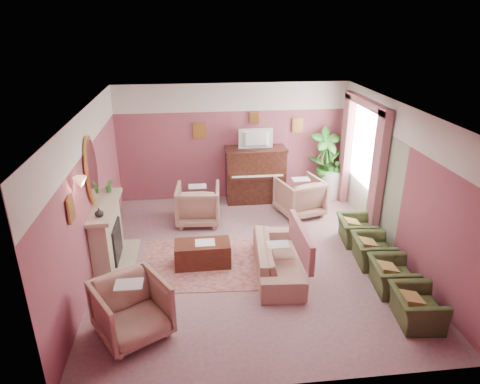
{
  "coord_description": "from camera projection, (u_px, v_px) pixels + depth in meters",
  "views": [
    {
      "loc": [
        -0.97,
        -6.88,
        4.25
      ],
      "look_at": [
        -0.13,
        0.4,
        1.19
      ],
      "focal_mm": 32.0,
      "sensor_mm": 36.0,
      "label": 1
    }
  ],
  "objects": [
    {
      "name": "fireplace_surround",
      "position": [
        107.0,
        235.0,
        7.75
      ],
      "size": [
        0.3,
        1.4,
        1.1
      ],
      "primitive_type": "cube",
      "color": "#B6AC8F",
      "rests_on": "floor"
    },
    {
      "name": "floral_armchair_front",
      "position": [
        131.0,
        307.0,
        5.96
      ],
      "size": [
        0.91,
        0.91,
        0.95
      ],
      "primitive_type": "imported",
      "color": "tan",
      "rests_on": "floor"
    },
    {
      "name": "wall_right",
      "position": [
        399.0,
        183.0,
        7.8
      ],
      "size": [
        0.02,
        6.0,
        2.8
      ],
      "primitive_type": "cube",
      "color": "#6E3A51",
      "rests_on": "floor"
    },
    {
      "name": "floral_armchair_left",
      "position": [
        198.0,
        202.0,
        9.27
      ],
      "size": [
        0.91,
        0.91,
        0.95
      ],
      "primitive_type": "imported",
      "color": "tan",
      "rests_on": "floor"
    },
    {
      "name": "wall_front",
      "position": [
        287.0,
        291.0,
        4.76
      ],
      "size": [
        5.5,
        0.02,
        2.8
      ],
      "primitive_type": "cube",
      "color": "#6E3A51",
      "rests_on": "floor"
    },
    {
      "name": "piano",
      "position": [
        255.0,
        175.0,
        10.31
      ],
      "size": [
        1.4,
        0.6,
        1.3
      ],
      "primitive_type": "cube",
      "color": "#331711",
      "rests_on": "floor"
    },
    {
      "name": "mantel_vase",
      "position": [
        99.0,
        213.0,
        7.03
      ],
      "size": [
        0.16,
        0.16,
        0.16
      ],
      "primitive_type": "imported",
      "color": "silver",
      "rests_on": "mantel_shelf"
    },
    {
      "name": "table_paper",
      "position": [
        205.0,
        243.0,
        7.67
      ],
      "size": [
        0.35,
        0.28,
        0.01
      ],
      "primitive_type": "cube",
      "color": "white",
      "rests_on": "coffee_table"
    },
    {
      "name": "hearth",
      "position": [
        121.0,
        260.0,
        7.97
      ],
      "size": [
        0.55,
        1.5,
        0.02
      ],
      "primitive_type": "cube",
      "color": "#B6AC8F",
      "rests_on": "floor"
    },
    {
      "name": "floral_armchair_right",
      "position": [
        300.0,
        195.0,
        9.65
      ],
      "size": [
        0.91,
        0.91,
        0.95
      ],
      "primitive_type": "imported",
      "color": "tan",
      "rests_on": "floor"
    },
    {
      "name": "piano_keyshelf",
      "position": [
        258.0,
        178.0,
        9.96
      ],
      "size": [
        1.3,
        0.12,
        0.06
      ],
      "primitive_type": "cube",
      "color": "#331711",
      "rests_on": "piano"
    },
    {
      "name": "curtain_left",
      "position": [
        378.0,
        176.0,
        8.4
      ],
      "size": [
        0.16,
        0.34,
        2.6
      ],
      "primitive_type": "cube",
      "color": "#A25D67",
      "rests_on": "floor"
    },
    {
      "name": "mirror_glass",
      "position": [
        93.0,
        170.0,
        7.25
      ],
      "size": [
        0.01,
        0.6,
        1.06
      ],
      "primitive_type": "ellipsoid",
      "color": "silver",
      "rests_on": "wall_left"
    },
    {
      "name": "olive_chair_c",
      "position": [
        372.0,
        247.0,
        7.77
      ],
      "size": [
        0.55,
        0.78,
        0.68
      ],
      "primitive_type": "imported",
      "color": "#3D4B27",
      "rests_on": "floor"
    },
    {
      "name": "olive_chair_a",
      "position": [
        417.0,
        303.0,
        6.27
      ],
      "size": [
        0.55,
        0.78,
        0.68
      ],
      "primitive_type": "imported",
      "color": "#3D4B27",
      "rests_on": "floor"
    },
    {
      "name": "olive_chair_b",
      "position": [
        392.0,
        272.0,
        7.02
      ],
      "size": [
        0.55,
        0.78,
        0.68
      ],
      "primitive_type": "imported",
      "color": "#3D4B27",
      "rests_on": "floor"
    },
    {
      "name": "sofa",
      "position": [
        278.0,
        253.0,
        7.48
      ],
      "size": [
        0.64,
        1.92,
        0.78
      ],
      "primitive_type": "imported",
      "color": "tan",
      "rests_on": "floor"
    },
    {
      "name": "sconce_shade",
      "position": [
        81.0,
        182.0,
        6.23
      ],
      "size": [
        0.2,
        0.2,
        0.16
      ],
      "primitive_type": "cone",
      "color": "#FFB08A",
      "rests_on": "wall_left"
    },
    {
      "name": "coffee_table",
      "position": [
        203.0,
        254.0,
        7.76
      ],
      "size": [
        1.0,
        0.51,
        0.45
      ],
      "primitive_type": "cube",
      "rotation": [
        0.0,
        0.0,
        0.01
      ],
      "color": "#492116",
      "rests_on": "floor"
    },
    {
      "name": "ceiling",
      "position": [
        251.0,
        110.0,
        6.97
      ],
      "size": [
        5.5,
        6.0,
        0.01
      ],
      "primitive_type": "cube",
      "color": "silver",
      "rests_on": "wall_back"
    },
    {
      "name": "print_back_mid",
      "position": [
        254.0,
        117.0,
        10.04
      ],
      "size": [
        0.22,
        0.03,
        0.26
      ],
      "primitive_type": "cube",
      "color": "gold",
      "rests_on": "wall_back"
    },
    {
      "name": "palm_pot",
      "position": [
        323.0,
        191.0,
        10.65
      ],
      "size": [
        0.34,
        0.34,
        0.34
      ],
      "primitive_type": "cylinder",
      "color": "brown",
      "rests_on": "floor"
    },
    {
      "name": "sofa_throw",
      "position": [
        301.0,
        241.0,
        7.44
      ],
      "size": [
        0.1,
        1.46,
        0.53
      ],
      "primitive_type": "cube",
      "color": "#A25D67",
      "rests_on": "sofa"
    },
    {
      "name": "olive_chair_d",
      "position": [
        356.0,
        226.0,
        8.52
      ],
      "size": [
        0.55,
        0.78,
        0.68
      ],
      "primitive_type": "imported",
      "color": "#3D4B27",
      "rests_on": "floor"
    },
    {
      "name": "side_plant_big",
      "position": [
        331.0,
        164.0,
        10.38
      ],
      "size": [
        0.3,
        0.3,
        0.34
      ],
      "primitive_type": "imported",
      "color": "#2E7C26",
      "rests_on": "side_table"
    },
    {
      "name": "wall_back",
      "position": [
        233.0,
        142.0,
        10.26
      ],
      "size": [
        5.5,
        0.02,
        2.8
      ],
      "primitive_type": "cube",
      "color": "#6E3A51",
      "rests_on": "floor"
    },
    {
      "name": "curtain_right",
      "position": [
        346.0,
        149.0,
        10.09
      ],
      "size": [
        0.16,
        0.34,
        2.6
      ],
      "primitive_type": "cube",
      "color": "#A25D67",
      "rests_on": "floor"
    },
    {
      "name": "fireplace_inset",
      "position": [
        113.0,
        242.0,
        7.81
      ],
      "size": [
        0.18,
        0.72,
        0.68
      ],
      "primitive_type": "cube",
      "color": "black",
      "rests_on": "floor"
    },
    {
      "name": "piano_top",
      "position": [
        256.0,
        149.0,
        10.05
      ],
      "size": [
        1.45,
        0.65,
        0.04
      ],
      "primitive_type": "cube",
      "color": "#331711",
      "rests_on": "piano"
    },
    {
      "name": "side_table",
      "position": [
        329.0,
        184.0,
        10.58
      ],
      "size": [
        0.52,
        0.52,
        0.7
      ],
      "primitive_type": "cylinder",
      "color": "silver",
      "rests_on": "floor"
    },
    {
      "name": "mirror_frame",
      "position": [
        91.0,
        170.0,
        7.25
      ],
      "size": [
        0.04,
        0.72,
        1.2
      ],
      "primitive_type": "ellipsoid",
      "color": "gold",
      "rests_on": "wall_left"
    },
    {
      "name": "piano_keys",
      "position": [
        258.0,
        176.0,
        9.94
      ],
      "size": [
        1.2,
        0.08,
        0.02
      ],
      "primitive_type": "cube",
      "color": "white",
      "rests_on": "piano"
    },
    {
      "name": "print_left_wall",
      "position": [
        71.0,
        209.0,
        6.0
      ],
      "size": [
        0.03,
        0.28,
        0.36
      ],
      "primitive_type": "cube",
      "color": "gold",
      "rests_on": "wall_left"
    },
    {
      "name": "print_back_left",
      "position": [
        199.0,
        131.0,
        10.01
      ],
      "size": [
        0.3,
        0.03,
        0.38
      ],
      "primitive_type": "cube",
      "color": "gold",
      "rests_on": "wall_back"
    },
    {
      "name": "print_back_right",
      "position": [
        298.0,
        125.0,
        10.24
      ],
      "size": [
        0.26,
        0.03,
        0.34
      ],
      "primitive_type": "cube",
      "color": "gold",
      "rests_on": "wall_back"
    },
    {
      "name": "area_rug",
      "position": [
        209.0,
        263.0,
        7.88
      ],
      "size": [
        2.6,
        1.94,
        0.01
      ],
      "primitive_type": "cube",
      "rotation": [
        0.0,
        0.0,
        -0.06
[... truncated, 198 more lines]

